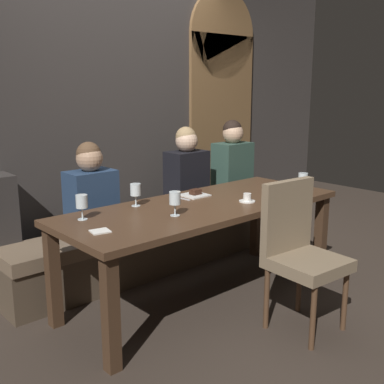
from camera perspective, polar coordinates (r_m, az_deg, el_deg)
name	(u,v)px	position (r m, az deg, el deg)	size (l,w,h in m)	color
ground	(202,297)	(3.72, 1.25, -12.56)	(9.00, 9.00, 0.00)	#382D26
back_wall_tiled	(109,95)	(4.33, -10.00, 11.39)	(6.00, 0.12, 3.00)	#383330
arched_door	(221,106)	(5.13, 3.55, 10.24)	(0.90, 0.05, 2.55)	brown
dining_table	(203,215)	(3.49, 1.30, -2.83)	(2.20, 0.84, 0.74)	#412B1C
banquette_bench	(147,246)	(4.13, -5.44, -6.54)	(2.50, 0.44, 0.45)	#4A3C2E
chair_near_side	(299,246)	(3.20, 12.74, -6.34)	(0.47, 0.47, 0.98)	#4C3321
diner_redhead	(91,192)	(3.68, -12.06, -0.04)	(0.36, 0.24, 0.73)	navy
diner_bearded	(187,172)	(4.28, -0.65, 2.39)	(0.36, 0.24, 0.78)	black
diner_far_end	(232,164)	(4.63, 4.88, 3.34)	(0.36, 0.24, 0.81)	#2D473D
wine_glass_end_right	(303,179)	(3.89, 13.20, 1.49)	(0.08, 0.08, 0.16)	silver
wine_glass_center_front	(136,191)	(3.40, -6.81, 0.15)	(0.08, 0.08, 0.16)	silver
wine_glass_near_left	(82,202)	(3.12, -13.13, -1.19)	(0.08, 0.08, 0.16)	silver
wine_glass_end_left	(175,199)	(3.13, -2.07, -0.81)	(0.08, 0.08, 0.16)	silver
espresso_cup	(247,198)	(3.55, 6.66, -0.76)	(0.12, 0.12, 0.06)	white
dessert_plate	(195,194)	(3.72, 0.34, -0.24)	(0.19, 0.19, 0.05)	white
fork_on_table	(182,198)	(3.62, -1.23, -0.78)	(0.02, 0.17, 0.01)	silver
folded_napkin	(100,231)	(2.87, -11.00, -4.66)	(0.11, 0.10, 0.01)	silver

